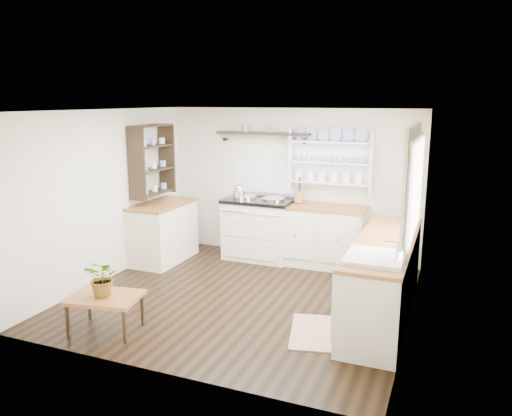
{
  "coord_description": "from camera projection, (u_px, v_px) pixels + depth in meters",
  "views": [
    {
      "loc": [
        2.35,
        -5.39,
        2.42
      ],
      "look_at": [
        0.09,
        0.25,
        1.1
      ],
      "focal_mm": 35.0,
      "sensor_mm": 36.0,
      "label": 1
    }
  ],
  "objects": [
    {
      "name": "belfast_sink",
      "position": [
        375.0,
        269.0,
        4.88
      ],
      "size": [
        0.55,
        0.6,
        0.45
      ],
      "color": "white",
      "rests_on": "right_cabinets"
    },
    {
      "name": "floor",
      "position": [
        242.0,
        297.0,
        6.26
      ],
      "size": [
        4.0,
        3.8,
        0.01
      ],
      "primitive_type": "cube",
      "color": "black",
      "rests_on": "ground"
    },
    {
      "name": "kettle",
      "position": [
        239.0,
        192.0,
        7.59
      ],
      "size": [
        0.19,
        0.19,
        0.23
      ],
      "primitive_type": null,
      "color": "silver",
      "rests_on": "aga_cooker"
    },
    {
      "name": "left_shelving",
      "position": [
        152.0,
        160.0,
        7.41
      ],
      "size": [
        0.28,
        0.8,
        1.05
      ],
      "primitive_type": "cube",
      "color": "black",
      "rests_on": "wall_left"
    },
    {
      "name": "window",
      "position": [
        413.0,
        181.0,
        5.35
      ],
      "size": [
        0.08,
        1.55,
        1.22
      ],
      "color": "white",
      "rests_on": "wall_right"
    },
    {
      "name": "back_cabinets",
      "position": [
        322.0,
        235.0,
        7.39
      ],
      "size": [
        1.27,
        0.63,
        0.9
      ],
      "color": "#EFE4CE",
      "rests_on": "floor"
    },
    {
      "name": "ceiling",
      "position": [
        241.0,
        110.0,
        5.77
      ],
      "size": [
        4.0,
        3.8,
        0.01
      ],
      "primitive_type": "cube",
      "color": "white",
      "rests_on": "wall_back"
    },
    {
      "name": "aga_cooker",
      "position": [
        259.0,
        228.0,
        7.72
      ],
      "size": [
        1.05,
        0.73,
        0.97
      ],
      "color": "silver",
      "rests_on": "floor"
    },
    {
      "name": "potted_plant",
      "position": [
        103.0,
        278.0,
        5.21
      ],
      "size": [
        0.36,
        0.32,
        0.4
      ],
      "primitive_type": "imported",
      "rotation": [
        0.0,
        0.0,
        0.02
      ],
      "color": "#3F7233",
      "rests_on": "center_table"
    },
    {
      "name": "right_cabinets",
      "position": [
        383.0,
        277.0,
        5.63
      ],
      "size": [
        0.62,
        2.43,
        0.9
      ],
      "color": "#EFE4CE",
      "rests_on": "floor"
    },
    {
      "name": "utensil_crock",
      "position": [
        299.0,
        197.0,
        7.49
      ],
      "size": [
        0.14,
        0.14,
        0.16
      ],
      "primitive_type": "cylinder",
      "color": "#9D6939",
      "rests_on": "back_cabinets"
    },
    {
      "name": "center_table",
      "position": [
        105.0,
        300.0,
        5.27
      ],
      "size": [
        0.82,
        0.65,
        0.4
      ],
      "rotation": [
        0.0,
        0.0,
        0.17
      ],
      "color": "brown",
      "rests_on": "floor"
    },
    {
      "name": "floor_rug",
      "position": [
        317.0,
        332.0,
        5.29
      ],
      "size": [
        0.73,
        0.95,
        0.02
      ],
      "primitive_type": "cube",
      "rotation": [
        0.0,
        0.0,
        0.23
      ],
      "color": "#8E6752",
      "rests_on": "floor"
    },
    {
      "name": "high_shelf",
      "position": [
        264.0,
        134.0,
        7.61
      ],
      "size": [
        1.5,
        0.29,
        0.16
      ],
      "color": "black",
      "rests_on": "wall_back"
    },
    {
      "name": "wall_left",
      "position": [
        106.0,
        196.0,
        6.74
      ],
      "size": [
        0.02,
        3.8,
        2.3
      ],
      "primitive_type": "cube",
      "color": "beige",
      "rests_on": "ground"
    },
    {
      "name": "left_cabinets",
      "position": [
        163.0,
        231.0,
        7.59
      ],
      "size": [
        0.62,
        1.13,
        0.9
      ],
      "color": "#EFE4CE",
      "rests_on": "floor"
    },
    {
      "name": "wall_right",
      "position": [
        415.0,
        222.0,
        5.28
      ],
      "size": [
        0.02,
        3.8,
        2.3
      ],
      "primitive_type": "cube",
      "color": "beige",
      "rests_on": "ground"
    },
    {
      "name": "wall_back",
      "position": [
        290.0,
        183.0,
        7.73
      ],
      "size": [
        4.0,
        0.02,
        2.3
      ],
      "primitive_type": "cube",
      "color": "beige",
      "rests_on": "ground"
    },
    {
      "name": "plate_rack",
      "position": [
        332.0,
        159.0,
        7.38
      ],
      "size": [
        1.2,
        0.22,
        0.9
      ],
      "color": "white",
      "rests_on": "wall_back"
    }
  ]
}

